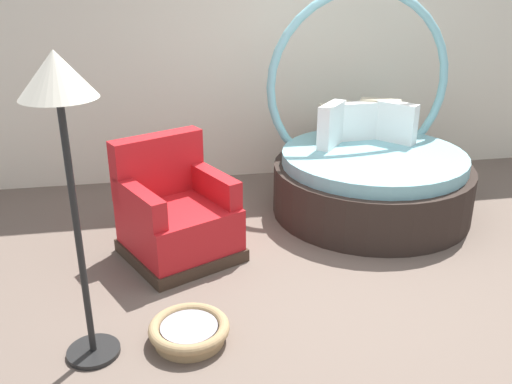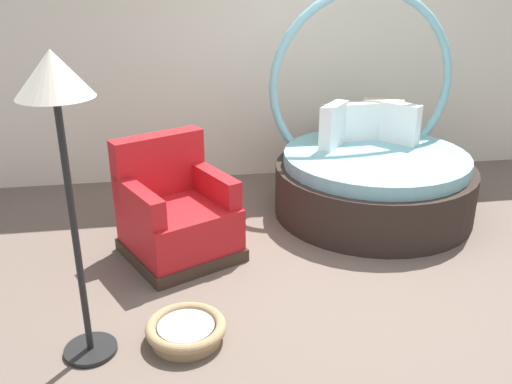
# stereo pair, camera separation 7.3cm
# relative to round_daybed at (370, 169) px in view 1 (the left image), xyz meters

# --- Properties ---
(ground_plane) EXTENTS (8.00, 8.00, 0.02)m
(ground_plane) POSITION_rel_round_daybed_xyz_m (-0.67, -1.18, -0.41)
(ground_plane) COLOR #66564C
(back_wall) EXTENTS (8.00, 0.12, 2.80)m
(back_wall) POSITION_rel_round_daybed_xyz_m (-0.67, 1.17, 1.00)
(back_wall) COLOR silver
(back_wall) RESTS_ON ground_plane
(round_daybed) EXTENTS (1.83, 1.83, 2.02)m
(round_daybed) POSITION_rel_round_daybed_xyz_m (0.00, 0.00, 0.00)
(round_daybed) COLOR #2D231E
(round_daybed) RESTS_ON ground_plane
(red_armchair) EXTENTS (1.07, 1.07, 0.94)m
(red_armchair) POSITION_rel_round_daybed_xyz_m (-1.84, -0.58, -0.07)
(red_armchair) COLOR #38281E
(red_armchair) RESTS_ON ground_plane
(pet_basket) EXTENTS (0.51, 0.51, 0.13)m
(pet_basket) POSITION_rel_round_daybed_xyz_m (-1.82, -1.75, -0.33)
(pet_basket) COLOR #9E7F56
(pet_basket) RESTS_ON ground_plane
(floor_lamp) EXTENTS (0.40, 0.40, 1.82)m
(floor_lamp) POSITION_rel_round_daybed_xyz_m (-2.40, -1.77, 1.13)
(floor_lamp) COLOR black
(floor_lamp) RESTS_ON ground_plane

